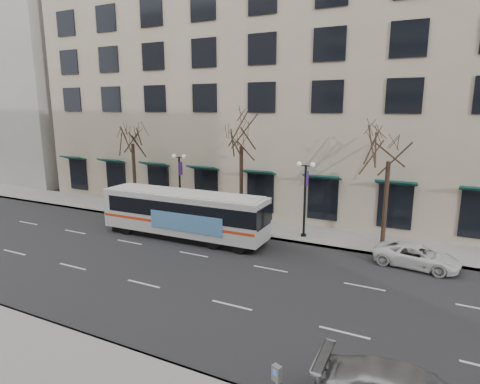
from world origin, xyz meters
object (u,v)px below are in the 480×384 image
Objects in this scene: tree_far_left at (132,132)px; lamp_post_right at (305,196)px; pay_station at (277,377)px; tree_far_right at (390,146)px; white_pickup at (416,256)px; lamp_post_left at (180,183)px; tree_far_mid at (241,133)px; city_bus at (185,213)px.

tree_far_left reaches higher than lamp_post_right.
tree_far_right is at bearing 108.12° from pay_station.
pay_station is at bearing -93.24° from tree_far_right.
white_pickup is at bearing 98.75° from pay_station.
tree_far_left reaches higher than white_pickup.
lamp_post_left is at bearing -177.71° from tree_far_right.
tree_far_mid is 6.41m from lamp_post_right.
lamp_post_left is 4.62m from city_bus.
tree_far_mid is at bearing 60.45° from city_bus.
city_bus is at bearing -161.49° from tree_far_right.
tree_far_mid is 6.96m from city_bus.
lamp_post_left is at bearing 127.35° from city_bus.
city_bus reaches higher than pay_station.
tree_far_mid is 1.64× the size of lamp_post_left.
tree_far_left is at bearing 161.21° from pay_station.
tree_far_right is at bearing 6.85° from lamp_post_right.
pay_station is (14.08, -15.50, -1.87)m from lamp_post_left.
white_pickup is 3.49× the size of pay_station.
tree_far_left is 1.87× the size of white_pickup.
tree_far_mid reaches higher than pay_station.
tree_far_left is 6.53× the size of pay_station.
tree_far_left is at bearing 177.71° from lamp_post_right.
pay_station is (-0.91, -16.10, -5.35)m from tree_far_right.
lamp_post_left is 1.00× the size of lamp_post_right.
pay_station is (4.08, -15.50, -1.87)m from lamp_post_right.
pay_station is (9.09, -16.10, -5.83)m from tree_far_mid.
lamp_post_left is 0.44× the size of city_bus.
white_pickup is at bearing -12.12° from tree_far_mid.
pay_station is at bearing -40.15° from tree_far_left.
pay_station is (19.09, -16.10, -5.62)m from tree_far_left.
tree_far_right is at bearing 17.52° from city_bus.
lamp_post_right is 7.73m from white_pickup.
white_pickup is 13.84m from pay_station.
tree_far_right is at bearing 0.00° from tree_far_left.
city_bus is 9.19× the size of pay_station.
tree_far_right is at bearing 45.89° from white_pickup.
lamp_post_right reaches higher than white_pickup.
tree_far_left is at bearing 180.00° from tree_far_right.
tree_far_mid is 1.06× the size of tree_far_right.
tree_far_mid is at bearing 173.17° from lamp_post_right.
lamp_post_left is 21.02m from pay_station.
white_pickup is at bearing 4.96° from city_bus.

